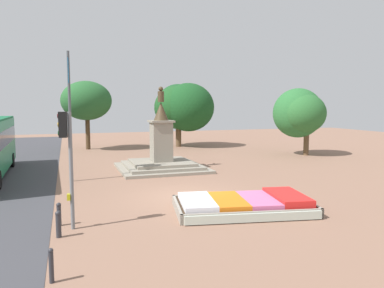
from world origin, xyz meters
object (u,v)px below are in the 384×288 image
statue_monument (161,156)px  banner_pole (70,111)px  traffic_light_near_crossing (67,149)px  flower_planter (245,205)px  kerb_bollard_mid_a (58,223)px  kerb_bollard_south (51,265)px  kerb_bollard_mid_b (59,213)px

statue_monument → banner_pole: bearing=-158.5°
statue_monument → traffic_light_near_crossing: size_ratio=1.39×
flower_planter → statue_monument: bearing=94.2°
traffic_light_near_crossing → statue_monument: bearing=61.2°
banner_pole → kerb_bollard_mid_a: 9.19m
statue_monument → kerb_bollard_mid_a: statue_monument is taller
statue_monument → kerb_bollard_south: statue_monument is taller
flower_planter → statue_monument: 9.99m
statue_monument → traffic_light_near_crossing: statue_monument is taller
flower_planter → kerb_bollard_south: bearing=-150.6°
statue_monument → kerb_bollard_mid_a: size_ratio=6.34×
traffic_light_near_crossing → kerb_bollard_south: bearing=-96.4°
kerb_bollard_mid_b → statue_monument: bearing=58.6°
kerb_bollard_mid_a → statue_monument: bearing=61.4°
statue_monument → kerb_bollard_mid_a: 12.16m
kerb_bollard_mid_a → traffic_light_near_crossing: bearing=65.1°
statue_monument → kerb_bollard_mid_b: size_ratio=6.68×
kerb_bollard_mid_b → kerb_bollard_south: bearing=-91.3°
flower_planter → kerb_bollard_mid_b: kerb_bollard_mid_b is taller
flower_planter → statue_monument: size_ratio=1.05×
banner_pole → kerb_bollard_mid_a: (-0.51, -8.59, -3.23)m
kerb_bollard_mid_a → kerb_bollard_mid_b: 1.15m
traffic_light_near_crossing → kerb_bollard_mid_a: bearing=-114.9°
flower_planter → kerb_bollard_south: kerb_bollard_south is taller
statue_monument → kerb_bollard_south: size_ratio=6.47×
banner_pole → flower_planter: bearing=-52.5°
banner_pole → kerb_bollard_mid_b: size_ratio=8.56×
traffic_light_near_crossing → kerb_bollard_south: traffic_light_near_crossing is taller
flower_planter → kerb_bollard_mid_b: (-6.54, 0.43, 0.16)m
kerb_bollard_mid_a → kerb_bollard_mid_b: size_ratio=1.05×
flower_planter → kerb_bollard_south: 7.62m
traffic_light_near_crossing → banner_pole: banner_pole is taller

